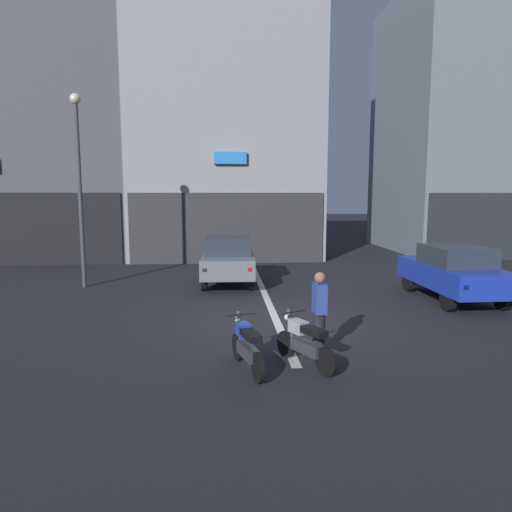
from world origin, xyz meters
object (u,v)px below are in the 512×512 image
object	(u,v)px
car_blue_parked_kerbside	(453,271)
street_lamp	(79,171)
person_by_motorcycles	(319,313)
motorcycle_silver_row_left_mid	(305,342)
motorcycle_blue_row_leftmost	(247,346)
car_grey_crossing_near	(228,258)

from	to	relation	value
car_blue_parked_kerbside	street_lamp	world-z (taller)	street_lamp
person_by_motorcycles	motorcycle_silver_row_left_mid	bearing A→B (deg)	-126.38
motorcycle_blue_row_leftmost	motorcycle_silver_row_left_mid	xyz separation A→B (m)	(1.08, 0.13, 0.00)
motorcycle_blue_row_leftmost	motorcycle_silver_row_left_mid	world-z (taller)	same
car_blue_parked_kerbside	motorcycle_silver_row_left_mid	distance (m)	7.30
car_blue_parked_kerbside	motorcycle_blue_row_leftmost	xyz separation A→B (m)	(-6.43, -5.07, -0.43)
car_grey_crossing_near	person_by_motorcycles	size ratio (longest dim) A/B	2.49
street_lamp	motorcycle_silver_row_left_mid	distance (m)	10.53
car_grey_crossing_near	motorcycle_blue_row_leftmost	world-z (taller)	car_grey_crossing_near
car_grey_crossing_near	street_lamp	xyz separation A→B (m)	(-4.92, -0.34, 3.03)
motorcycle_blue_row_leftmost	person_by_motorcycles	distance (m)	1.64
motorcycle_silver_row_left_mid	person_by_motorcycles	world-z (taller)	person_by_motorcycles
car_grey_crossing_near	person_by_motorcycles	bearing A→B (deg)	-77.79
motorcycle_silver_row_left_mid	person_by_motorcycles	size ratio (longest dim) A/B	0.89
car_grey_crossing_near	motorcycle_blue_row_leftmost	distance (m)	8.26
car_blue_parked_kerbside	motorcycle_blue_row_leftmost	distance (m)	8.20
car_blue_parked_kerbside	motorcycle_silver_row_left_mid	size ratio (longest dim) A/B	2.75
car_blue_parked_kerbside	person_by_motorcycles	xyz separation A→B (m)	(-4.98, -4.43, -0.03)
street_lamp	person_by_motorcycles	size ratio (longest dim) A/B	3.82
street_lamp	motorcycle_silver_row_left_mid	xyz separation A→B (m)	(6.19, -7.78, -3.46)
street_lamp	motorcycle_blue_row_leftmost	world-z (taller)	street_lamp
car_grey_crossing_near	motorcycle_silver_row_left_mid	distance (m)	8.22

